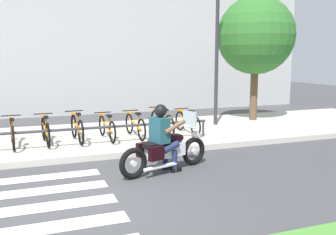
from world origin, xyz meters
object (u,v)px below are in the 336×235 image
Objects in this scene: rider at (163,133)px; bicycle_3 at (77,128)px; motorcycle at (166,150)px; tree_near_rack at (256,36)px; bicycle_2 at (46,131)px; bicycle_4 at (107,128)px; bicycle_6 at (162,123)px; street_lamp at (217,46)px; bicycle_1 at (12,133)px; bicycle_5 at (135,125)px; bike_rack at (96,129)px; bicycle_7 at (187,122)px.

rider reaches higher than bicycle_3.
motorcycle is 0.48× the size of tree_near_rack.
bicycle_2 is 1.60m from bicycle_4.
street_lamp is (2.29, 1.07, 2.22)m from bicycle_6.
bicycle_1 is 3.19m from bicycle_5.
rider is at bearing -67.17° from bike_rack.
bicycle_6 reaches higher than bicycle_2.
bike_rack is at bearing -161.44° from tree_near_rack.
bicycle_4 is 6.37m from tree_near_rack.
bicycle_3 is 3.19m from bicycle_7.
bicycle_5 is 0.37× the size of street_lamp.
bicycle_1 is at bearing -179.99° from bicycle_7.
tree_near_rack is at bearing 10.36° from bicycle_1.
rider is 0.87× the size of bicycle_3.
rider is 5.49m from street_lamp.
street_lamp is at bearing 35.53° from bicycle_7.
street_lamp is at bearing 15.31° from bicycle_4.
bicycle_3 is 0.69m from bike_rack.
rider is at bearing -52.95° from bicycle_2.
bicycle_4 is 0.37× the size of street_lamp.
bicycle_5 is (1.60, 0.00, -0.03)m from bicycle_3.
bicycle_6 is (2.39, 0.00, -0.00)m from bicycle_3.
bicycle_4 is 1.04× the size of bicycle_7.
bicycle_7 is (3.19, 0.00, -0.03)m from bicycle_3.
rider reaches higher than bicycle_2.
bicycle_3 is at bearing -179.97° from bicycle_7.
bicycle_1 is 6.75m from street_lamp.
bicycle_6 reaches higher than bicycle_1.
bike_rack is at bearing 114.57° from motorcycle.
rider is 0.89× the size of bicycle_2.
bicycle_6 is at bearing -155.03° from street_lamp.
motorcycle reaches higher than bicycle_6.
motorcycle is 0.35× the size of bike_rack.
bicycle_7 is (4.79, 0.00, -0.02)m from bicycle_1.
bicycle_5 is (0.22, 2.89, -0.34)m from rider.
bike_rack is at bearing -168.76° from bicycle_7.
bicycle_1 is at bearing 179.99° from bicycle_6.
bicycle_3 reaches higher than bicycle_4.
bicycle_3 reaches higher than bicycle_1.
street_lamp is at bearing 9.62° from bicycle_1.
rider is at bearing -64.43° from bicycle_3.
rider is 0.84× the size of bicycle_1.
bicycle_3 is 7.07m from tree_near_rack.
bicycle_4 is 0.80m from bicycle_5.
bicycle_7 is 2.90m from street_lamp.
bicycle_4 is 2.39m from bicycle_7.
bicycle_5 is 0.80m from bicycle_6.
bicycle_3 reaches higher than bicycle_7.
bicycle_7 is at bearing 0.01° from bicycle_1.
bicycle_6 is at bearing -0.01° from bicycle_1.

